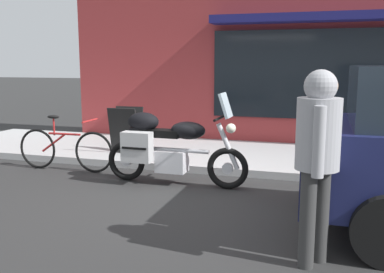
% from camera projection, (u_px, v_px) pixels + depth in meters
% --- Properties ---
extents(ground_plane, '(80.00, 80.00, 0.00)m').
position_uv_depth(ground_plane, '(197.00, 196.00, 5.95)').
color(ground_plane, '#292929').
extents(touring_motorcycle, '(2.19, 0.66, 1.38)m').
position_uv_depth(touring_motorcycle, '(166.00, 145.00, 6.45)').
color(touring_motorcycle, black).
rests_on(touring_motorcycle, ground_plane).
extents(parked_bicycle, '(1.75, 0.48, 0.93)m').
position_uv_depth(parked_bicycle, '(65.00, 149.00, 7.33)').
color(parked_bicycle, black).
rests_on(parked_bicycle, ground_plane).
extents(pedestrian_walking, '(0.40, 0.56, 1.74)m').
position_uv_depth(pedestrian_walking, '(318.00, 145.00, 3.78)').
color(pedestrian_walking, '#333333').
rests_on(pedestrian_walking, ground_plane).
extents(sandwich_board_sign, '(0.55, 0.40, 0.85)m').
position_uv_depth(sandwich_board_sign, '(126.00, 130.00, 8.17)').
color(sandwich_board_sign, black).
rests_on(sandwich_board_sign, sidewalk_curb).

